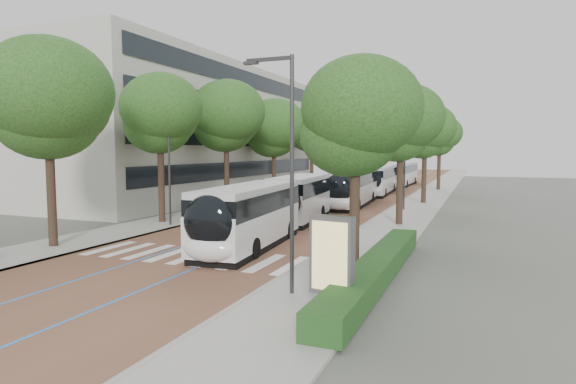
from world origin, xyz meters
The scene contains 21 objects.
ground centered at (0.00, 0.00, 0.00)m, with size 160.00×160.00×0.00m, color #51544C.
road centered at (0.00, 40.00, 0.01)m, with size 11.00×140.00×0.02m, color brown.
sidewalk_left centered at (-7.50, 40.00, 0.06)m, with size 4.00×140.00×0.12m, color gray.
sidewalk_right centered at (7.50, 40.00, 0.06)m, with size 4.00×140.00×0.12m, color gray.
kerb_left centered at (-5.60, 40.00, 0.06)m, with size 0.20×140.00×0.14m, color gray.
kerb_right centered at (5.60, 40.00, 0.06)m, with size 0.20×140.00×0.14m, color gray.
zebra_crossing centered at (0.20, 1.00, 0.03)m, with size 10.55×3.60×0.01m.
lane_line_left centered at (-1.60, 40.00, 0.02)m, with size 0.12×126.00×0.01m, color blue.
lane_line_right centered at (1.60, 40.00, 0.02)m, with size 0.12×126.00×0.01m, color blue.
office_building centered at (-19.47, 28.00, 7.00)m, with size 18.11×40.00×14.00m.
hedge centered at (9.10, 0.00, 0.52)m, with size 1.20×14.00×0.80m, color #164118.
streetlight_near centered at (6.62, -3.00, 4.82)m, with size 1.82×0.20×8.00m.
streetlight_far centered at (6.62, 22.00, 4.82)m, with size 1.82×0.20×8.00m.
lamp_post_left centered at (-6.10, 8.00, 4.12)m, with size 0.14×0.14×8.00m, color #313234.
trees_left centered at (-7.50, 24.31, 7.14)m, with size 6.36×60.98×10.27m.
trees_right centered at (7.70, 21.24, 6.38)m, with size 5.06×46.94×8.65m.
lead_bus centered at (1.47, 7.60, 1.63)m, with size 4.02×18.54×3.20m.
bus_queued_0 centered at (1.97, 23.74, 1.62)m, with size 3.21×12.52×3.20m.
bus_queued_1 centered at (1.89, 36.00, 1.62)m, with size 3.11×12.50×3.20m.
bus_queued_2 centered at (2.23, 50.63, 1.62)m, with size 2.68×12.43×3.20m.
ad_panel centered at (8.50, -3.96, 1.63)m, with size 1.42×0.61×2.88m.
Camera 1 is at (12.72, -17.95, 5.00)m, focal length 30.00 mm.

